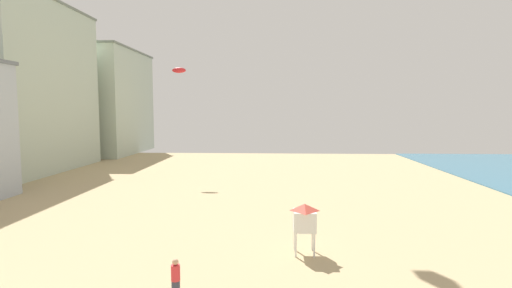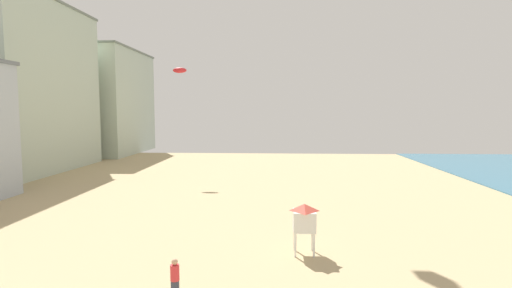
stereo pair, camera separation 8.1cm
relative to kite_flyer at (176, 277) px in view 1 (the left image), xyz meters
name	(u,v)px [view 1 (the left image)]	position (x,y,z in m)	size (l,w,h in m)	color
boardwalk_hotel_mid	(14,87)	(-26.73, 29.36, 8.96)	(11.65, 18.64, 19.74)	#B7C6B2
boardwalk_hotel_far	(95,102)	(-26.73, 49.16, 7.71)	(14.73, 17.48, 17.24)	#B7C6B2
kite_flyer	(176,277)	(0.00, 0.00, 0.00)	(0.34, 0.34, 1.64)	#383D4C
lifeguard_stand	(305,218)	(5.19, 4.99, 0.92)	(1.10, 1.10, 2.55)	white
kite_red_parafoil	(179,70)	(-6.62, 27.08, 10.57)	(1.49, 0.42, 0.58)	red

